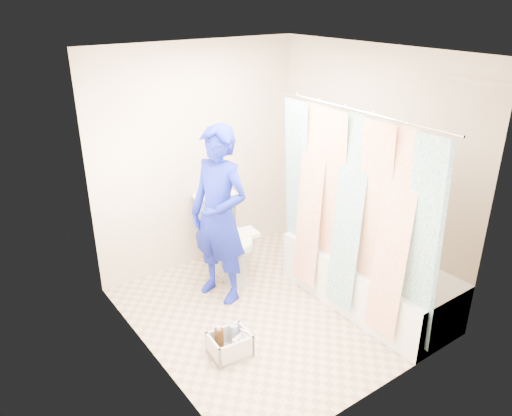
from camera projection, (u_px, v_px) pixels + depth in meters
floor at (272, 310)px, 4.81m from camera, size 2.60×2.60×0.00m
ceiling at (276, 52)px, 3.85m from camera, size 2.40×2.60×0.02m
wall_back at (199, 158)px, 5.30m from camera, size 2.40×0.02×2.40m
wall_front at (391, 255)px, 3.36m from camera, size 2.40×0.02×2.40m
wall_left at (145, 231)px, 3.69m from camera, size 0.02×2.60×2.40m
wall_right at (369, 169)px, 4.97m from camera, size 0.02×2.60×2.40m
bathtub at (368, 278)px, 4.84m from camera, size 0.70×1.75×0.50m
curtain_rod at (358, 111)px, 3.99m from camera, size 0.02×1.90×0.02m
shower_curtain at (350, 216)px, 4.37m from camera, size 0.06×1.75×1.80m
toilet at (228, 237)px, 5.31m from camera, size 0.56×0.87×0.84m
tank_lid at (234, 236)px, 5.18m from camera, size 0.54×0.28×0.04m
tank_internals at (214, 196)px, 5.31m from camera, size 0.20×0.07×0.27m
plumber at (219, 216)px, 4.72m from camera, size 0.60×0.74×1.75m
cleaning_caddy at (231, 345)px, 4.21m from camera, size 0.36×0.30×0.25m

